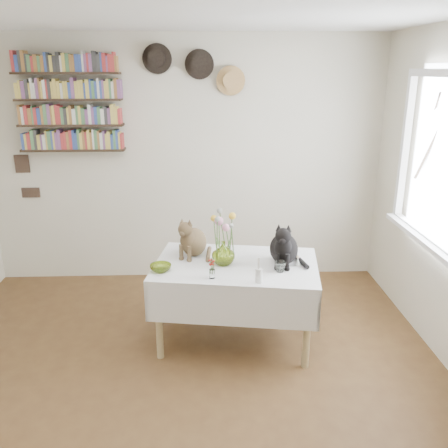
{
  "coord_description": "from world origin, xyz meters",
  "views": [
    {
      "loc": [
        0.19,
        -2.57,
        2.16
      ],
      "look_at": [
        0.33,
        0.81,
        1.05
      ],
      "focal_mm": 38.0,
      "sensor_mm": 36.0,
      "label": 1
    }
  ],
  "objects_px": {
    "flower_vase": "(223,253)",
    "dining_table": "(236,283)",
    "black_cat": "(284,241)",
    "bookshelf_unit": "(69,104)",
    "tabby_cat": "(194,235)"
  },
  "relations": [
    {
      "from": "dining_table",
      "to": "black_cat",
      "type": "bearing_deg",
      "value": 0.29
    },
    {
      "from": "dining_table",
      "to": "bookshelf_unit",
      "type": "height_order",
      "value": "bookshelf_unit"
    },
    {
      "from": "flower_vase",
      "to": "dining_table",
      "type": "bearing_deg",
      "value": 7.08
    },
    {
      "from": "dining_table",
      "to": "black_cat",
      "type": "relative_size",
      "value": 3.8
    },
    {
      "from": "black_cat",
      "to": "flower_vase",
      "type": "height_order",
      "value": "black_cat"
    },
    {
      "from": "dining_table",
      "to": "bookshelf_unit",
      "type": "bearing_deg",
      "value": 140.69
    },
    {
      "from": "dining_table",
      "to": "black_cat",
      "type": "xyz_separation_m",
      "value": [
        0.38,
        0.0,
        0.35
      ]
    },
    {
      "from": "tabby_cat",
      "to": "bookshelf_unit",
      "type": "relative_size",
      "value": 0.35
    },
    {
      "from": "tabby_cat",
      "to": "black_cat",
      "type": "xyz_separation_m",
      "value": [
        0.72,
        -0.2,
        0.01
      ]
    },
    {
      "from": "tabby_cat",
      "to": "black_cat",
      "type": "relative_size",
      "value": 0.96
    },
    {
      "from": "black_cat",
      "to": "flower_vase",
      "type": "bearing_deg",
      "value": -164.6
    },
    {
      "from": "flower_vase",
      "to": "bookshelf_unit",
      "type": "height_order",
      "value": "bookshelf_unit"
    },
    {
      "from": "tabby_cat",
      "to": "black_cat",
      "type": "height_order",
      "value": "black_cat"
    },
    {
      "from": "bookshelf_unit",
      "to": "dining_table",
      "type": "bearing_deg",
      "value": -39.31
    },
    {
      "from": "black_cat",
      "to": "flower_vase",
      "type": "xyz_separation_m",
      "value": [
        -0.48,
        -0.01,
        -0.09
      ]
    }
  ]
}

